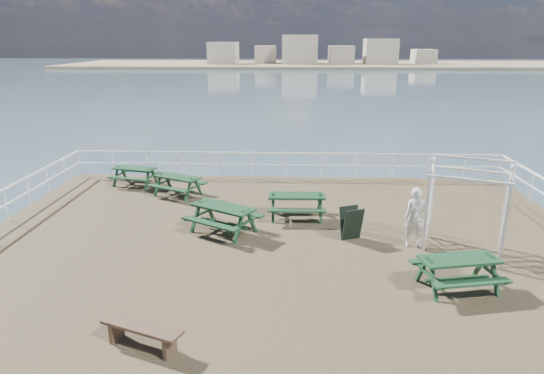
{
  "coord_description": "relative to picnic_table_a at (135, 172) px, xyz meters",
  "views": [
    {
      "loc": [
        0.26,
        -12.85,
        5.6
      ],
      "look_at": [
        -0.38,
        1.86,
        1.1
      ],
      "focal_mm": 32.0,
      "sensor_mm": 36.0,
      "label": 1
    }
  ],
  "objects": [
    {
      "name": "person",
      "position": [
        9.73,
        -5.55,
        0.33
      ],
      "size": [
        0.63,
        0.42,
        1.69
      ],
      "primitive_type": "imported",
      "rotation": [
        0.0,
        0.0,
        -0.02
      ],
      "color": "white",
      "rests_on": "ground"
    },
    {
      "name": "picnic_table_d",
      "position": [
        4.22,
        -4.78,
        0.08
      ],
      "size": [
        2.47,
        2.33,
        0.95
      ],
      "rotation": [
        0.0,
        0.0,
        -0.53
      ],
      "color": "#13341D",
      "rests_on": "ground"
    },
    {
      "name": "sandwich_board",
      "position": [
        8.0,
        -5.15,
        -0.04
      ],
      "size": [
        0.72,
        0.64,
        0.98
      ],
      "rotation": [
        0.0,
        0.0,
        0.4
      ],
      "color": "black",
      "rests_on": "ground"
    },
    {
      "name": "sea_backdrop",
      "position": [
        18.55,
        128.55,
        -1.03
      ],
      "size": [
        300.0,
        300.0,
        9.2
      ],
      "color": "#38525E",
      "rests_on": "ground"
    },
    {
      "name": "trellis_arbor",
      "position": [
        11.01,
        -5.74,
        0.64
      ],
      "size": [
        2.37,
        1.82,
        2.62
      ],
      "rotation": [
        0.0,
        0.0,
        -0.38
      ],
      "color": "white",
      "rests_on": "ground"
    },
    {
      "name": "picnic_table_b",
      "position": [
        2.02,
        -1.28,
        0.02
      ],
      "size": [
        2.17,
        2.02,
        0.84
      ],
      "rotation": [
        0.0,
        0.0,
        -0.46
      ],
      "color": "#13341D",
      "rests_on": "ground"
    },
    {
      "name": "flat_bench_near",
      "position": [
        3.48,
        -10.57,
        -0.16
      ],
      "size": [
        1.68,
        0.97,
        0.48
      ],
      "rotation": [
        0.0,
        0.0,
        -0.37
      ],
      "color": "brown",
      "rests_on": "ground"
    },
    {
      "name": "railing",
      "position": [
        5.94,
        -2.95,
        0.35
      ],
      "size": [
        17.77,
        13.76,
        1.1
      ],
      "color": "white",
      "rests_on": "ground"
    },
    {
      "name": "ground",
      "position": [
        6.01,
        -5.51,
        -0.67
      ],
      "size": [
        18.0,
        14.0,
        0.3
      ],
      "primitive_type": "cube",
      "color": "brown",
      "rests_on": "ground"
    },
    {
      "name": "picnic_table_a",
      "position": [
        0.0,
        0.0,
        0.0
      ],
      "size": [
        1.94,
        1.7,
        0.81
      ],
      "rotation": [
        0.0,
        0.0,
        -0.24
      ],
      "color": "#13341D",
      "rests_on": "ground"
    },
    {
      "name": "picnic_table_c",
      "position": [
        6.43,
        -3.44,
        0.05
      ],
      "size": [
        1.86,
        1.52,
        0.89
      ],
      "rotation": [
        0.0,
        0.0,
        0.02
      ],
      "color": "#13341D",
      "rests_on": "ground"
    },
    {
      "name": "picnic_table_e",
      "position": [
        10.16,
        -8.0,
        0.04
      ],
      "size": [
        2.06,
        1.78,
        0.88
      ],
      "rotation": [
        0.0,
        0.0,
        0.2
      ],
      "color": "#13341D",
      "rests_on": "ground"
    }
  ]
}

